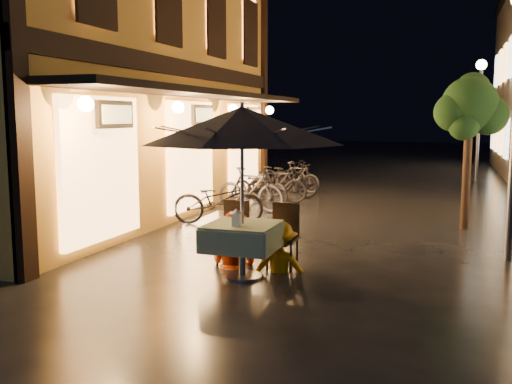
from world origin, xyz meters
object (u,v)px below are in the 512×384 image
(person_yellow, at_px, (280,223))
(bicycle_0, at_px, (218,200))
(patio_umbrella, at_px, (242,125))
(cafe_table, at_px, (242,237))
(person_orange, at_px, (234,213))
(table_lantern, at_px, (237,216))

(person_yellow, height_order, bicycle_0, person_yellow)
(bicycle_0, bearing_deg, patio_umbrella, -173.53)
(cafe_table, distance_m, person_orange, 0.73)
(person_orange, xyz_separation_m, bicycle_0, (-1.53, 3.10, -0.32))
(person_orange, bearing_deg, person_yellow, -168.98)
(cafe_table, relative_size, patio_umbrella, 0.35)
(table_lantern, relative_size, bicycle_0, 0.13)
(cafe_table, bearing_deg, bicycle_0, 117.10)
(table_lantern, xyz_separation_m, person_orange, (-0.36, 0.81, -0.10))
(patio_umbrella, bearing_deg, table_lantern, -90.00)
(patio_umbrella, height_order, person_yellow, patio_umbrella)
(table_lantern, distance_m, person_orange, 0.89)
(patio_umbrella, bearing_deg, person_orange, 121.11)
(patio_umbrella, bearing_deg, person_yellow, 53.41)
(table_lantern, bearing_deg, person_orange, 113.63)
(person_orange, bearing_deg, cafe_table, 136.65)
(cafe_table, distance_m, person_yellow, 0.67)
(person_orange, xyz_separation_m, person_yellow, (0.75, -0.06, -0.11))
(cafe_table, bearing_deg, table_lantern, -90.00)
(cafe_table, xyz_separation_m, patio_umbrella, (0.00, 0.00, 1.56))
(person_orange, distance_m, bicycle_0, 3.48)
(person_orange, bearing_deg, table_lantern, 129.17)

